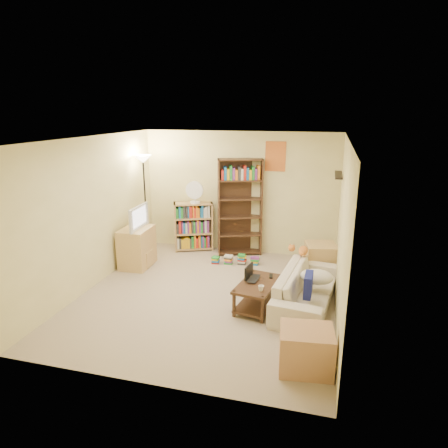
# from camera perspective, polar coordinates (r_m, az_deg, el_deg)

# --- Properties ---
(room) EXTENTS (4.50, 4.54, 2.52)m
(room) POSITION_cam_1_polar(r_m,az_deg,el_deg) (6.05, -2.40, 3.78)
(room) COLOR tan
(room) RESTS_ON ground
(sofa) EXTENTS (2.05, 1.19, 0.55)m
(sofa) POSITION_cam_1_polar(r_m,az_deg,el_deg) (6.31, 11.68, -9.01)
(sofa) COLOR beige
(sofa) RESTS_ON ground
(navy_pillow) EXTENTS (0.12, 0.36, 0.32)m
(navy_pillow) POSITION_cam_1_polar(r_m,az_deg,el_deg) (5.83, 11.95, -8.50)
(navy_pillow) COLOR navy
(navy_pillow) RESTS_ON sofa
(cream_blanket) EXTENTS (0.50, 0.36, 0.22)m
(cream_blanket) POSITION_cam_1_polar(r_m,az_deg,el_deg) (6.25, 13.08, -7.37)
(cream_blanket) COLOR beige
(cream_blanket) RESTS_ON sofa
(tabby_cat) EXTENTS (0.43, 0.19, 0.15)m
(tabby_cat) POSITION_cam_1_polar(r_m,az_deg,el_deg) (6.87, 10.96, -3.70)
(tabby_cat) COLOR orange
(tabby_cat) RESTS_ON sofa
(coffee_table) EXTENTS (0.66, 0.99, 0.41)m
(coffee_table) POSITION_cam_1_polar(r_m,az_deg,el_deg) (6.12, 4.85, -9.64)
(coffee_table) COLOR #412C19
(coffee_table) RESTS_ON ground
(laptop) EXTENTS (0.38, 0.27, 0.03)m
(laptop) POSITION_cam_1_polar(r_m,az_deg,el_deg) (6.14, 4.72, -7.89)
(laptop) COLOR black
(laptop) RESTS_ON coffee_table
(laptop_screen) EXTENTS (0.06, 0.30, 0.20)m
(laptop_screen) POSITION_cam_1_polar(r_m,az_deg,el_deg) (6.14, 3.57, -6.76)
(laptop_screen) COLOR white
(laptop_screen) RESTS_ON laptop
(mug) EXTENTS (0.14, 0.14, 0.08)m
(mug) POSITION_cam_1_polar(r_m,az_deg,el_deg) (5.80, 5.30, -9.12)
(mug) COLOR white
(mug) RESTS_ON coffee_table
(tv_remote) EXTENTS (0.07, 0.17, 0.02)m
(tv_remote) POSITION_cam_1_polar(r_m,az_deg,el_deg) (6.29, 6.73, -7.38)
(tv_remote) COLOR black
(tv_remote) RESTS_ON coffee_table
(tv_stand) EXTENTS (0.52, 0.72, 0.75)m
(tv_stand) POSITION_cam_1_polar(r_m,az_deg,el_deg) (7.80, -12.33, -3.27)
(tv_stand) COLOR #D8BA69
(tv_stand) RESTS_ON ground
(television) EXTENTS (0.76, 0.14, 0.44)m
(television) POSITION_cam_1_polar(r_m,az_deg,el_deg) (7.63, -12.59, 0.96)
(television) COLOR black
(television) RESTS_ON tv_stand
(tall_bookshelf) EXTENTS (0.94, 0.57, 1.98)m
(tall_bookshelf) POSITION_cam_1_polar(r_m,az_deg,el_deg) (8.10, 2.28, 2.74)
(tall_bookshelf) COLOR #492B1C
(tall_bookshelf) RESTS_ON ground
(short_bookshelf) EXTENTS (0.87, 0.61, 1.03)m
(short_bookshelf) POSITION_cam_1_polar(r_m,az_deg,el_deg) (8.50, -4.38, -0.33)
(short_bookshelf) COLOR tan
(short_bookshelf) RESTS_ON ground
(desk_fan) EXTENTS (0.37, 0.21, 0.46)m
(desk_fan) POSITION_cam_1_polar(r_m,az_deg,el_deg) (8.26, -4.22, 4.55)
(desk_fan) COLOR white
(desk_fan) RESTS_ON short_bookshelf
(floor_lamp) EXTENTS (0.35, 0.35, 2.05)m
(floor_lamp) POSITION_cam_1_polar(r_m,az_deg,el_deg) (8.15, -11.38, 6.73)
(floor_lamp) COLOR black
(floor_lamp) RESTS_ON ground
(side_table) EXTENTS (0.62, 0.62, 0.60)m
(side_table) POSITION_cam_1_polar(r_m,az_deg,el_deg) (7.42, 13.60, -5.01)
(side_table) COLOR tan
(side_table) RESTS_ON ground
(end_cabinet) EXTENTS (0.66, 0.57, 0.50)m
(end_cabinet) POSITION_cam_1_polar(r_m,az_deg,el_deg) (4.90, 11.65, -17.16)
(end_cabinet) COLOR tan
(end_cabinet) RESTS_ON ground
(book_stacks) EXTENTS (0.92, 0.27, 0.20)m
(book_stacks) POSITION_cam_1_polar(r_m,az_deg,el_deg) (7.81, 1.70, -5.14)
(book_stacks) COLOR red
(book_stacks) RESTS_ON ground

